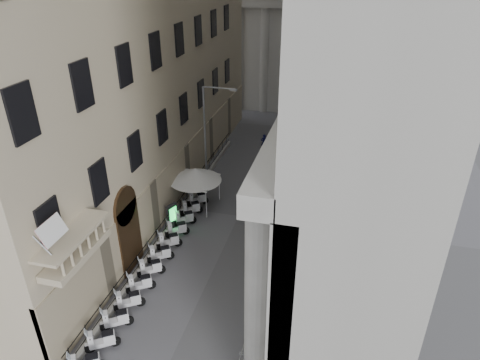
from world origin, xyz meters
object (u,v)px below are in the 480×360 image
object	(u,v)px
street_lamp	(209,129)
info_kiosk	(172,216)
security_tent	(195,174)
pedestrian_b	(303,135)
pedestrian_a	(264,143)

from	to	relation	value
street_lamp	info_kiosk	bearing A→B (deg)	-94.24
security_tent	street_lamp	xyz separation A→B (m)	(0.11, 3.33, 2.39)
security_tent	info_kiosk	bearing A→B (deg)	-100.09
street_lamp	security_tent	bearing A→B (deg)	-90.13
street_lamp	pedestrian_b	world-z (taller)	street_lamp
street_lamp	pedestrian_a	distance (m)	9.53
info_kiosk	security_tent	bearing A→B (deg)	102.47
street_lamp	pedestrian_a	xyz separation A→B (m)	(2.95, 8.04, -4.18)
pedestrian_a	pedestrian_b	distance (m)	4.49
info_kiosk	pedestrian_a	bearing A→B (deg)	98.61
street_lamp	pedestrian_a	bearing A→B (deg)	71.68
pedestrian_a	info_kiosk	bearing A→B (deg)	63.55
pedestrian_a	security_tent	bearing A→B (deg)	62.44
street_lamp	info_kiosk	distance (m)	7.87
pedestrian_b	pedestrian_a	bearing A→B (deg)	71.07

